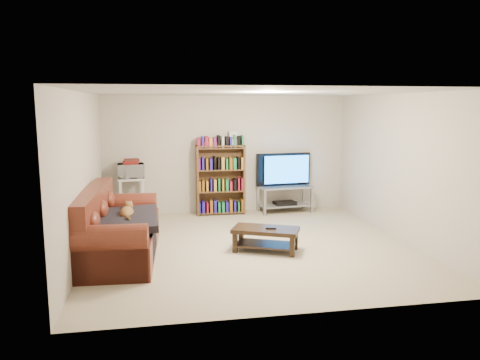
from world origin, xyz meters
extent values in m
plane|color=beige|center=(0.00, 0.00, 0.00)|extent=(5.00, 5.00, 0.00)
plane|color=white|center=(0.00, 0.00, 2.40)|extent=(5.00, 5.00, 0.00)
plane|color=beige|center=(0.00, 2.50, 1.20)|extent=(5.00, 0.00, 5.00)
plane|color=beige|center=(0.00, -2.50, 1.20)|extent=(5.00, 0.00, 5.00)
plane|color=beige|center=(-2.50, 0.00, 1.20)|extent=(0.00, 5.00, 5.00)
plane|color=beige|center=(2.50, 0.00, 1.20)|extent=(0.00, 5.00, 5.00)
cube|color=maroon|center=(-1.99, -0.13, 0.22)|extent=(1.13, 2.40, 0.45)
cube|color=maroon|center=(-2.37, -0.11, 0.51)|extent=(0.38, 2.36, 0.98)
cube|color=maroon|center=(-2.05, -1.18, 0.28)|extent=(0.97, 0.29, 0.57)
cube|color=maroon|center=(-1.94, 0.93, 0.28)|extent=(0.97, 0.29, 0.57)
cube|color=black|center=(-1.90, -0.29, 0.58)|extent=(0.95, 1.20, 0.19)
cube|color=black|center=(0.17, -0.29, 0.33)|extent=(1.11, 0.86, 0.06)
cube|color=black|center=(0.17, -0.29, 0.10)|extent=(0.99, 0.77, 0.03)
cube|color=black|center=(-0.30, -0.28, 0.15)|extent=(0.09, 0.09, 0.30)
cube|color=black|center=(0.49, -0.64, 0.15)|extent=(0.09, 0.09, 0.30)
cube|color=black|center=(-0.14, 0.06, 0.15)|extent=(0.09, 0.09, 0.30)
cube|color=black|center=(0.65, -0.30, 0.15)|extent=(0.09, 0.09, 0.30)
cube|color=black|center=(0.24, -0.37, 0.37)|extent=(0.17, 0.09, 0.02)
cube|color=#999EA3|center=(1.18, 2.22, 0.53)|extent=(1.14, 0.60, 0.03)
cube|color=#999EA3|center=(1.18, 2.22, 0.15)|extent=(1.08, 0.57, 0.02)
cube|color=gray|center=(0.69, 1.96, 0.27)|extent=(0.05, 0.05, 0.55)
cube|color=gray|center=(1.72, 2.06, 0.27)|extent=(0.05, 0.05, 0.55)
cube|color=gray|center=(0.64, 2.39, 0.27)|extent=(0.05, 0.05, 0.55)
cube|color=gray|center=(1.67, 2.49, 0.27)|extent=(0.05, 0.05, 0.55)
imported|color=black|center=(1.18, 2.22, 0.89)|extent=(1.19, 0.27, 0.68)
cube|color=black|center=(1.18, 2.22, 0.19)|extent=(0.47, 0.35, 0.06)
cube|color=#54371D|center=(-0.64, 2.28, 0.71)|extent=(0.04, 0.31, 1.42)
cube|color=#54371D|center=(0.31, 2.27, 0.71)|extent=(0.04, 0.31, 1.42)
cube|color=#54371D|center=(-0.16, 2.28, 1.40)|extent=(0.98, 0.31, 0.03)
cube|color=maroon|center=(-0.38, 2.28, 1.45)|extent=(0.29, 0.22, 0.08)
cube|color=silver|center=(-1.93, 2.20, 0.79)|extent=(0.54, 0.41, 0.04)
cube|color=silver|center=(-1.93, 2.20, 0.30)|extent=(0.48, 0.37, 0.03)
cube|color=silver|center=(-2.13, 2.03, 0.39)|extent=(0.05, 0.05, 0.77)
cube|color=silver|center=(-1.71, 2.07, 0.39)|extent=(0.05, 0.05, 0.77)
cube|color=silver|center=(-2.16, 2.32, 0.39)|extent=(0.05, 0.05, 0.77)
cube|color=silver|center=(-1.73, 2.36, 0.39)|extent=(0.05, 0.05, 0.77)
imported|color=silver|center=(-1.93, 2.20, 0.95)|extent=(0.53, 0.38, 0.28)
cube|color=maroon|center=(-1.93, 2.20, 1.11)|extent=(0.32, 0.28, 0.05)
camera|label=1|loc=(-1.44, -7.02, 2.21)|focal=35.00mm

